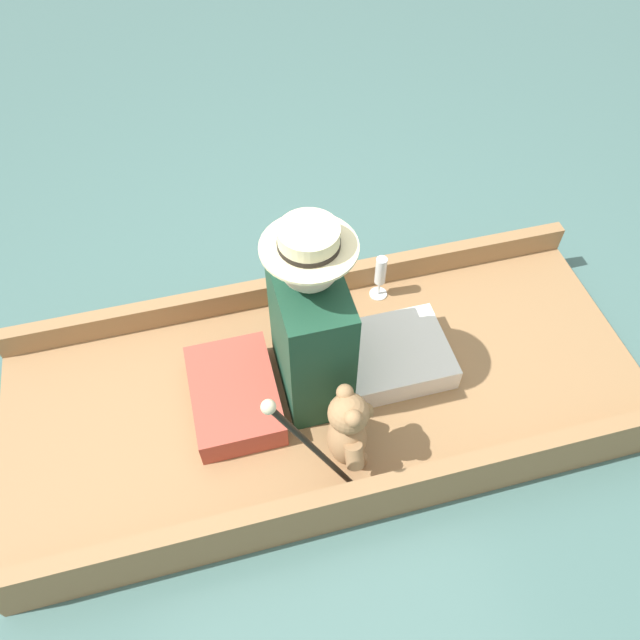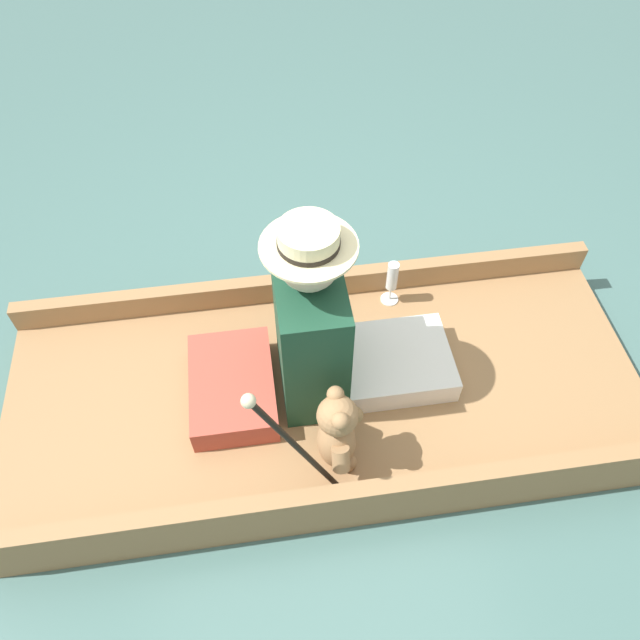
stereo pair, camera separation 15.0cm
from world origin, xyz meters
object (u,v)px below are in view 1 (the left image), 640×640
(wine_glass, at_px, (380,273))
(teddy_bear, at_px, (348,431))
(walking_cane, at_px, (306,442))
(seated_person, at_px, (329,331))

(wine_glass, bearing_deg, teddy_bear, -26.34)
(wine_glass, xyz_separation_m, walking_cane, (0.83, -0.53, 0.27))
(seated_person, relative_size, teddy_bear, 2.15)
(seated_person, xyz_separation_m, teddy_bear, (0.34, -0.02, -0.13))
(seated_person, height_order, wine_glass, seated_person)
(teddy_bear, height_order, walking_cane, walking_cane)
(seated_person, bearing_deg, walking_cane, -26.51)
(teddy_bear, xyz_separation_m, wine_glass, (-0.71, 0.35, -0.04))
(seated_person, xyz_separation_m, walking_cane, (0.46, -0.20, 0.09))
(seated_person, xyz_separation_m, wine_glass, (-0.37, 0.33, -0.17))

